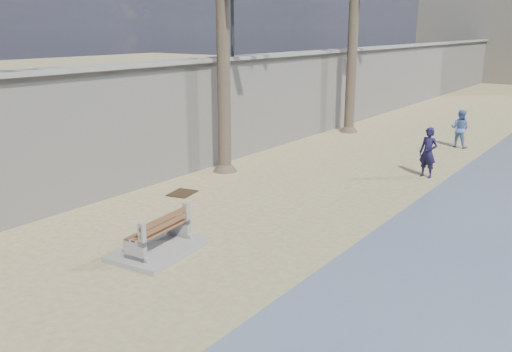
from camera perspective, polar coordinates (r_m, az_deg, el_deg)
The scene contains 6 objects.
seawall at distance 25.99m, azimuth 8.53°, elevation 8.97°, with size 0.45×70.00×3.50m, color gray.
wall_cap at distance 25.86m, azimuth 8.69°, elevation 12.93°, with size 0.80×70.00×0.12m, color gray.
bench_far at distance 11.57m, azimuth -10.23°, elevation -6.22°, with size 1.57×2.12×0.83m.
person_a at distance 17.76m, azimuth 17.69°, elevation 2.73°, with size 0.66×0.44×1.82m, color #171233.
person_b at distance 22.72m, azimuth 20.70°, elevation 4.89°, with size 0.80×0.62×1.66m, color #526BA9.
debris_c at distance 15.56m, azimuth -7.77°, elevation -1.80°, with size 0.79×0.63×0.03m, color #382616.
Camera 1 is at (6.69, -2.94, 4.57)m, focal length 38.00 mm.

